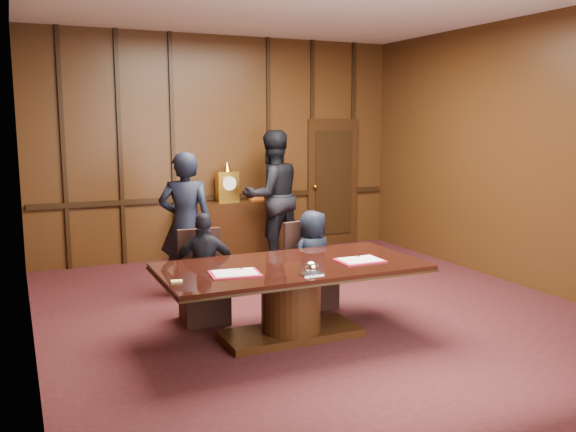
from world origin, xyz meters
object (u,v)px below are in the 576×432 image
object	(u,v)px
signatory_right	(313,260)
witness_right	(272,196)
signatory_left	(205,268)
witness_left	(186,224)
sideboard	(228,227)
conference_table	(291,288)

from	to	relation	value
signatory_right	witness_right	world-z (taller)	witness_right
signatory_left	witness_right	world-z (taller)	witness_right
signatory_left	witness_left	distance (m)	1.15
signatory_left	signatory_right	distance (m)	1.30
sideboard	witness_left	distance (m)	2.24
conference_table	signatory_right	size ratio (longest dim) A/B	2.27
signatory_right	signatory_left	bearing A→B (deg)	-12.26
signatory_left	witness_left	size ratio (longest dim) A/B	0.67
witness_left	witness_right	xyz separation A→B (m)	(1.73, 1.35, 0.11)
conference_table	signatory_right	distance (m)	1.03
conference_table	signatory_left	size ratio (longest dim) A/B	2.17
sideboard	signatory_right	size ratio (longest dim) A/B	1.39
signatory_right	witness_left	world-z (taller)	witness_left
sideboard	witness_right	xyz separation A→B (m)	(0.56, -0.50, 0.53)
sideboard	witness_right	world-z (taller)	witness_right
conference_table	witness_left	size ratio (longest dim) A/B	1.45
witness_left	signatory_left	bearing A→B (deg)	106.24
witness_left	witness_right	bearing A→B (deg)	-121.02
signatory_right	witness_left	xyz separation A→B (m)	(-1.21, 1.11, 0.33)
witness_right	conference_table	bearing A→B (deg)	63.18
conference_table	witness_right	bearing A→B (deg)	70.17
sideboard	signatory_right	distance (m)	2.96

